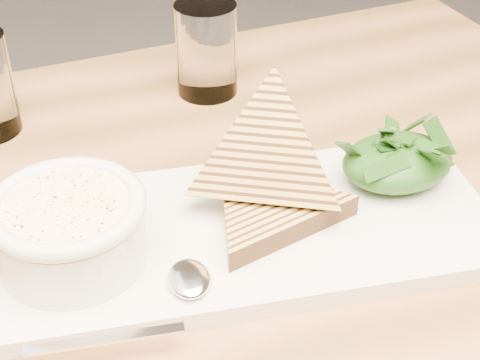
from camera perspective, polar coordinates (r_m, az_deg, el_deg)
name	(u,v)px	position (r m, az deg, el deg)	size (l,w,h in m)	color
table_top	(108,296)	(0.64, -10.19, -8.84)	(1.23, 0.82, 0.04)	#A8693A
table_leg_br	(397,227)	(1.32, 12.10, -3.60)	(0.06, 0.06, 0.70)	#A8693A
platter	(248,230)	(0.65, 0.66, -3.92)	(0.44, 0.20, 0.02)	white
soup_bowl	(71,236)	(0.61, -12.98, -4.28)	(0.12, 0.12, 0.05)	white
soup	(66,208)	(0.60, -13.35, -2.13)	(0.10, 0.10, 0.01)	#FEE99C
bowl_rim	(66,206)	(0.59, -13.37, -1.98)	(0.13, 0.13, 0.01)	white
sandwich_flat	(269,209)	(0.65, 2.28, -2.27)	(0.16, 0.16, 0.02)	gold
sandwich_lean	(267,158)	(0.64, 2.09, 1.74)	(0.16, 0.16, 0.09)	gold
salad_base	(397,162)	(0.71, 12.09, 1.39)	(0.11, 0.09, 0.04)	black
arugula_pile	(398,156)	(0.70, 12.15, 1.81)	(0.11, 0.10, 0.05)	#295A19
spoon_bowl	(189,278)	(0.59, -3.97, -7.63)	(0.03, 0.05, 0.01)	silver
spoon_handle	(105,339)	(0.55, -10.41, -12.07)	(0.12, 0.01, 0.00)	silver
glass_far	(206,49)	(0.86, -2.63, 10.09)	(0.07, 0.07, 0.11)	white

